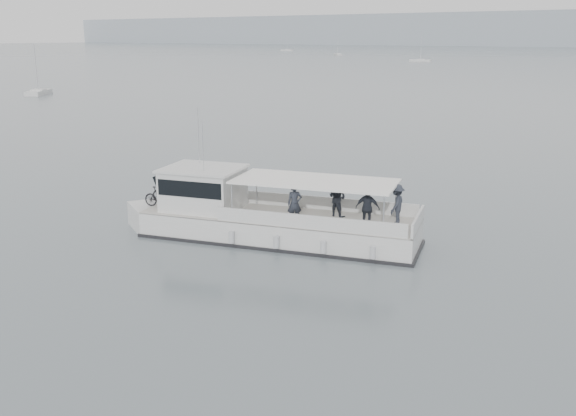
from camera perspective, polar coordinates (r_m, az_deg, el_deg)
The scene contains 2 objects.
ground at distance 29.54m, azimuth -8.55°, elevation -3.06°, with size 1400.00×1400.00×0.00m, color #545F63.
tour_boat at distance 29.76m, azimuth -3.07°, elevation -0.77°, with size 14.31×7.18×6.05m.
Camera 1 is at (19.96, -19.76, 9.13)m, focal length 40.00 mm.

